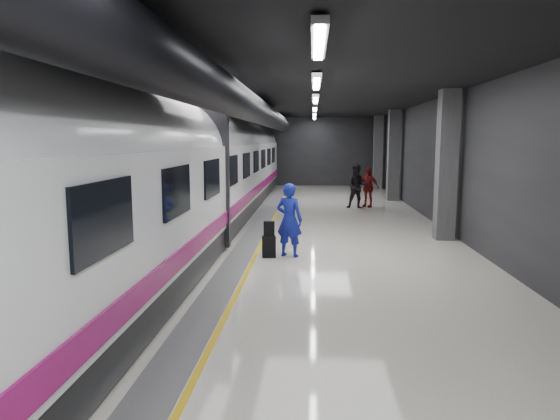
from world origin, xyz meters
name	(u,v)px	position (x,y,z in m)	size (l,w,h in m)	color
ground	(293,251)	(0.00, 0.00, 0.00)	(40.00, 40.00, 0.00)	silver
platform_hall	(284,121)	(-0.29, 0.96, 3.54)	(10.02, 40.02, 4.51)	black
train	(174,175)	(-3.25, 0.00, 2.07)	(3.05, 38.00, 4.05)	black
traveler_main	(289,220)	(-0.06, -0.59, 0.96)	(0.70, 0.46, 1.92)	#181BB8
suitcase_main	(269,247)	(-0.58, -0.76, 0.28)	(0.35, 0.22, 0.56)	black
shoulder_bag	(269,229)	(-0.58, -0.72, 0.75)	(0.28, 0.15, 0.38)	black
traveler_far_a	(357,187)	(2.50, 8.79, 0.98)	(0.95, 0.74, 1.95)	black
traveler_far_b	(368,187)	(3.02, 9.31, 0.89)	(1.05, 0.44, 1.79)	maroon
suitcase_far	(354,190)	(2.87, 14.73, 0.23)	(0.31, 0.20, 0.46)	black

